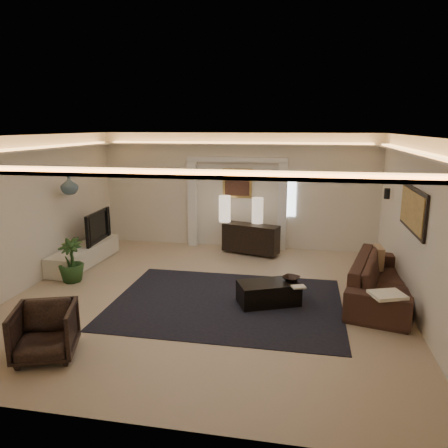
% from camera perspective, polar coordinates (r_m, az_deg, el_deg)
% --- Properties ---
extents(floor, '(7.00, 7.00, 0.00)m').
position_cam_1_polar(floor, '(7.99, -2.24, -9.67)').
color(floor, tan).
rests_on(floor, ground).
extents(ceiling, '(7.00, 7.00, 0.00)m').
position_cam_1_polar(ceiling, '(7.38, -2.44, 11.61)').
color(ceiling, white).
rests_on(ceiling, ground).
extents(wall_back, '(7.00, 0.00, 7.00)m').
position_cam_1_polar(wall_back, '(10.94, 1.79, 4.40)').
color(wall_back, beige).
rests_on(wall_back, ground).
extents(wall_front, '(7.00, 0.00, 7.00)m').
position_cam_1_polar(wall_front, '(4.36, -12.84, -9.20)').
color(wall_front, beige).
rests_on(wall_front, ground).
extents(wall_left, '(0.00, 7.00, 7.00)m').
position_cam_1_polar(wall_left, '(9.00, -24.61, 1.38)').
color(wall_left, beige).
rests_on(wall_left, ground).
extents(wall_right, '(0.00, 7.00, 7.00)m').
position_cam_1_polar(wall_right, '(7.59, 24.36, -0.55)').
color(wall_right, beige).
rests_on(wall_right, ground).
extents(cove_soffit, '(7.00, 7.00, 0.04)m').
position_cam_1_polar(cove_soffit, '(7.39, -2.42, 9.44)').
color(cove_soffit, silver).
rests_on(cove_soffit, ceiling).
extents(daylight_slit, '(0.25, 0.03, 1.00)m').
position_cam_1_polar(daylight_slit, '(10.81, 8.87, 3.62)').
color(daylight_slit, white).
rests_on(daylight_slit, wall_back).
extents(area_rug, '(4.00, 3.00, 0.01)m').
position_cam_1_polar(area_rug, '(7.73, 0.36, -10.40)').
color(area_rug, black).
rests_on(area_rug, ground).
extents(pilaster_left, '(0.22, 0.20, 2.20)m').
position_cam_1_polar(pilaster_left, '(11.13, -4.17, 2.70)').
color(pilaster_left, silver).
rests_on(pilaster_left, ground).
extents(pilaster_right, '(0.22, 0.20, 2.20)m').
position_cam_1_polar(pilaster_right, '(10.78, 7.75, 2.28)').
color(pilaster_right, silver).
rests_on(pilaster_right, ground).
extents(alcove_header, '(2.52, 0.20, 0.12)m').
position_cam_1_polar(alcove_header, '(10.75, 1.74, 8.55)').
color(alcove_header, silver).
rests_on(alcove_header, wall_back).
extents(painting_frame, '(0.74, 0.04, 0.74)m').
position_cam_1_polar(painting_frame, '(10.88, 1.77, 5.42)').
color(painting_frame, tan).
rests_on(painting_frame, wall_back).
extents(painting_canvas, '(0.62, 0.02, 0.62)m').
position_cam_1_polar(painting_canvas, '(10.86, 1.75, 5.41)').
color(painting_canvas, '#4C2D1E').
rests_on(painting_canvas, wall_back).
extents(art_panel_frame, '(0.04, 1.64, 0.74)m').
position_cam_1_polar(art_panel_frame, '(7.82, 23.82, 1.74)').
color(art_panel_frame, black).
rests_on(art_panel_frame, wall_right).
extents(art_panel_gold, '(0.02, 1.50, 0.62)m').
position_cam_1_polar(art_panel_gold, '(7.82, 23.64, 1.75)').
color(art_panel_gold, tan).
rests_on(art_panel_gold, wall_right).
extents(wall_sconce, '(0.12, 0.12, 0.22)m').
position_cam_1_polar(wall_sconce, '(9.64, 20.83, 3.80)').
color(wall_sconce, black).
rests_on(wall_sconce, wall_right).
extents(wall_niche, '(0.10, 0.55, 0.04)m').
position_cam_1_polar(wall_niche, '(10.09, -19.91, 4.07)').
color(wall_niche, silver).
rests_on(wall_niche, wall_left).
extents(console, '(1.43, 0.80, 0.68)m').
position_cam_1_polar(console, '(10.45, 3.57, -1.90)').
color(console, black).
rests_on(console, ground).
extents(lamp_left, '(0.33, 0.33, 0.65)m').
position_cam_1_polar(lamp_left, '(10.61, 0.10, 2.17)').
color(lamp_left, '#FFE3C4').
rests_on(lamp_left, console).
extents(lamp_right, '(0.34, 0.34, 0.62)m').
position_cam_1_polar(lamp_right, '(10.49, 4.48, 2.01)').
color(lamp_right, beige).
rests_on(lamp_right, console).
extents(media_ledge, '(0.66, 2.26, 0.42)m').
position_cam_1_polar(media_ledge, '(10.21, -18.02, -3.90)').
color(media_ledge, beige).
rests_on(media_ledge, ground).
extents(tv, '(1.25, 0.23, 0.72)m').
position_cam_1_polar(tv, '(10.39, -16.99, -0.22)').
color(tv, black).
rests_on(tv, media_ledge).
extents(figurine, '(0.18, 0.18, 0.37)m').
position_cam_1_polar(figurine, '(10.73, -15.92, -0.67)').
color(figurine, black).
rests_on(figurine, media_ledge).
extents(ginger_jar, '(0.41, 0.41, 0.37)m').
position_cam_1_polar(ginger_jar, '(9.54, -19.85, 4.85)').
color(ginger_jar, slate).
rests_on(ginger_jar, wall_niche).
extents(plant, '(0.51, 0.51, 0.89)m').
position_cam_1_polar(plant, '(9.13, -19.64, -4.56)').
color(plant, '#22411A').
rests_on(plant, ground).
extents(sofa, '(2.77, 1.61, 0.76)m').
position_cam_1_polar(sofa, '(8.26, 20.46, -6.93)').
color(sofa, '#302415').
rests_on(sofa, ground).
extents(throw_blanket, '(0.60, 0.54, 0.05)m').
position_cam_1_polar(throw_blanket, '(7.09, 20.87, -8.77)').
color(throw_blanket, '#FFEECA').
rests_on(throw_blanket, sofa).
extents(throw_pillow, '(0.17, 0.45, 0.44)m').
position_cam_1_polar(throw_pillow, '(8.96, 19.79, -4.20)').
color(throw_pillow, '#A37D55').
rests_on(throw_pillow, sofa).
extents(coffee_table, '(1.18, 0.93, 0.39)m').
position_cam_1_polar(coffee_table, '(7.67, 5.91, -9.08)').
color(coffee_table, black).
rests_on(coffee_table, ground).
extents(bowl, '(0.39, 0.39, 0.07)m').
position_cam_1_polar(bowl, '(7.73, 8.91, -7.06)').
color(bowl, black).
rests_on(bowl, coffee_table).
extents(magazine, '(0.27, 0.23, 0.03)m').
position_cam_1_polar(magazine, '(7.43, 9.87, -8.12)').
color(magazine, beige).
rests_on(magazine, coffee_table).
extents(armchair, '(1.00, 1.01, 0.73)m').
position_cam_1_polar(armchair, '(6.42, -22.68, -13.08)').
color(armchair, black).
rests_on(armchair, ground).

